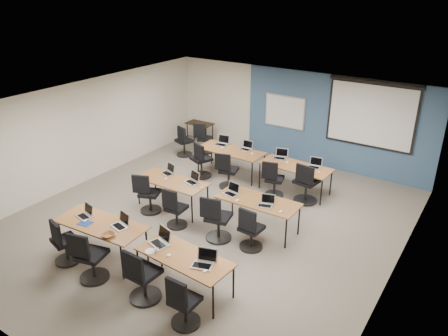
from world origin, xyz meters
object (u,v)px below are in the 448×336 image
Objects in this scene: laptop_4 at (169,171)px; task_chair_10 at (273,182)px; task_chair_6 at (217,222)px; spare_chair_a at (204,141)px; task_chair_9 at (227,173)px; laptop_0 at (86,213)px; task_chair_2 at (142,279)px; laptop_6 at (232,191)px; laptop_3 at (204,261)px; utility_table at (200,126)px; projector_screen at (372,111)px; training_table_mid_left at (172,182)px; task_chair_0 at (64,245)px; task_chair_5 at (175,211)px; task_chair_1 at (89,260)px; training_table_mid_right at (258,202)px; task_chair_3 at (183,306)px; laptop_7 at (266,203)px; whiteboard at (285,112)px; laptop_1 at (121,223)px; laptop_2 at (161,240)px; laptop_10 at (280,156)px; training_table_front_left at (101,225)px; task_chair_8 at (201,163)px; spare_chair_b at (184,144)px; laptop_5 at (193,180)px; training_table_back_right at (295,167)px; laptop_8 at (222,142)px; laptop_9 at (246,147)px; task_chair_4 at (148,197)px; task_chair_7 at (250,232)px; laptop_11 at (315,165)px; training_table_back_left at (231,151)px.

laptop_4 is 2.61m from task_chair_10.
spare_chair_a is (-3.16, 3.90, -0.03)m from task_chair_6.
laptop_0 is at bearing -118.25° from task_chair_9.
task_chair_2 is 4.62m from task_chair_9.
laptop_6 is 0.85m from task_chair_6.
utility_table is at bearing 109.35° from laptop_3.
utility_table is (-5.26, -0.49, -1.24)m from projector_screen.
training_table_mid_left is 1.80× the size of task_chair_0.
projector_screen is 2.52× the size of task_chair_5.
task_chair_1 is at bearing -110.78° from projector_screen.
task_chair_10 is at bearing 47.02° from training_table_mid_left.
task_chair_6 reaches higher than training_table_mid_right.
task_chair_3 reaches higher than laptop_7.
laptop_4 reaches higher than task_chair_3.
whiteboard reaches higher than task_chair_3.
task_chair_10 is at bearing 91.08° from task_chair_2.
laptop_7 is (2.75, 3.00, 0.39)m from task_chair_0.
task_chair_9 reaches higher than laptop_6.
task_chair_10 is (2.07, 4.09, -0.39)m from laptop_0.
task_chair_6 is (-0.97, 2.34, 0.03)m from task_chair_3.
task_chair_10 is (1.21, 3.97, -0.39)m from laptop_1.
task_chair_10 is at bearing 105.09° from training_table_mid_right.
laptop_10 is (-0.03, 4.78, -0.01)m from laptop_2.
training_table_front_left is 5.83m from spare_chair_a.
task_chair_8 is at bearing 109.54° from task_chair_5.
laptop_3 reaches higher than spare_chair_b.
laptop_5 is at bearing -170.41° from laptop_6.
training_table_front_left is 1.96× the size of task_chair_5.
laptop_0 is (-2.42, -4.62, 0.10)m from training_table_back_right.
task_chair_0 is at bearing 160.83° from task_chair_1.
laptop_9 is at bearing -2.61° from laptop_8.
laptop_10 is at bearing 101.55° from task_chair_3.
projector_screen is 3.26m from task_chair_10.
laptop_3 is (0.49, -4.62, 0.11)m from training_table_back_right.
task_chair_1 is 2.64m from task_chair_6.
task_chair_0 is 5.61m from laptop_9.
training_table_back_right is 1.89× the size of spare_chair_a.
task_chair_4 is at bearing 174.30° from laptop_7.
task_chair_1 is at bearing -179.19° from task_chair_3.
task_chair_7 is at bearing 44.90° from laptop_0.
whiteboard is 3.65× the size of laptop_8.
laptop_11 is at bearing 45.65° from training_table_mid_left.
task_chair_2 is 1.07× the size of task_chair_7.
projector_screen reaches higher than training_table_back_left.
task_chair_4 is 1.03× the size of task_chair_5.
laptop_1 is at bearing 17.76° from training_table_front_left.
laptop_1 is 1.01× the size of laptop_10.
laptop_3 is 1.80m from task_chair_7.
task_chair_4 is 3.04× the size of laptop_5.
training_table_back_right is 5.86× the size of laptop_9.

